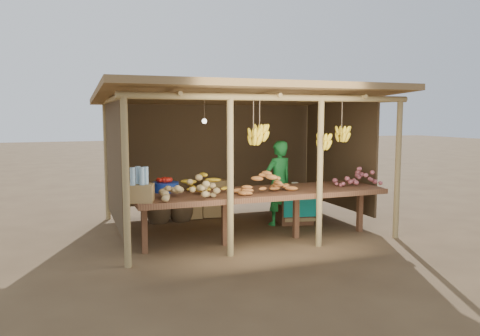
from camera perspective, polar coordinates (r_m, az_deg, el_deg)
name	(u,v)px	position (r m, az deg, el deg)	size (l,w,h in m)	color
ground	(240,228)	(8.23, 0.00, -7.28)	(60.00, 60.00, 0.00)	brown
stall_structure	(242,117)	(8.03, 0.22, 6.20)	(4.70, 3.50, 2.43)	#9C8250
counter	(261,195)	(7.21, 2.63, -3.25)	(3.90, 1.05, 0.80)	brown
potato_heap	(192,185)	(6.55, -5.85, -2.11)	(0.94, 0.56, 0.36)	tan
sweet_potato_heap	(267,181)	(6.96, 3.35, -1.62)	(0.88, 0.53, 0.35)	#BC6E30
onion_heap	(357,174)	(7.98, 14.04, -0.76)	(0.82, 0.49, 0.36)	#A85159
banana_pile	(205,181)	(7.03, -4.32, -1.57)	(0.66, 0.40, 0.35)	yellow
tomato_basin	(165,186)	(7.19, -9.09, -2.16)	(0.41, 0.41, 0.21)	navy
bottle_box	(139,188)	(6.40, -12.21, -2.44)	(0.45, 0.39, 0.47)	olive
vendor	(278,183)	(8.34, 4.71, -1.84)	(0.55, 0.36, 1.51)	#1A762D
tarp_crate	(294,206)	(8.59, 6.65, -4.59)	(0.74, 0.67, 0.77)	brown
carton_stack	(205,201)	(9.00, -4.23, -4.08)	(0.96, 0.39, 0.71)	olive
burlap_sacks	(170,208)	(8.72, -8.53, -4.80)	(0.86, 0.45, 0.61)	#4C3923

